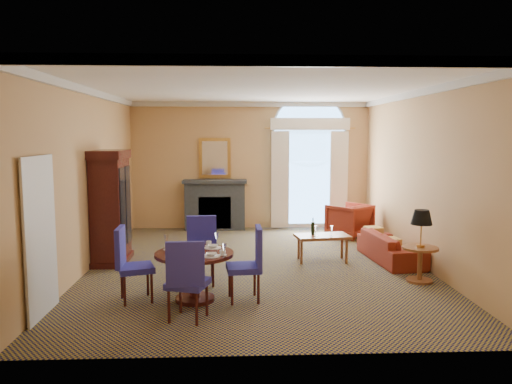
{
  "coord_description": "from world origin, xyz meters",
  "views": [
    {
      "loc": [
        -0.42,
        -8.92,
        2.39
      ],
      "look_at": [
        0.0,
        0.5,
        1.3
      ],
      "focal_mm": 35.0,
      "sensor_mm": 36.0,
      "label": 1
    }
  ],
  "objects_px": {
    "dining_table": "(194,265)",
    "sofa": "(391,247)",
    "armoire": "(111,209)",
    "armchair": "(349,220)",
    "coffee_table": "(322,237)",
    "side_table": "(421,237)"
  },
  "relations": [
    {
      "from": "armchair",
      "to": "coffee_table",
      "type": "relative_size",
      "value": 0.81
    },
    {
      "from": "dining_table",
      "to": "armoire",
      "type": "bearing_deg",
      "value": 127.19
    },
    {
      "from": "sofa",
      "to": "armoire",
      "type": "bearing_deg",
      "value": 82.89
    },
    {
      "from": "coffee_table",
      "to": "armchair",
      "type": "bearing_deg",
      "value": 56.96
    },
    {
      "from": "dining_table",
      "to": "armchair",
      "type": "relative_size",
      "value": 1.32
    },
    {
      "from": "sofa",
      "to": "dining_table",
      "type": "bearing_deg",
      "value": 115.51
    },
    {
      "from": "dining_table",
      "to": "side_table",
      "type": "bearing_deg",
      "value": 12.21
    },
    {
      "from": "coffee_table",
      "to": "side_table",
      "type": "relative_size",
      "value": 0.92
    },
    {
      "from": "armoire",
      "to": "sofa",
      "type": "relative_size",
      "value": 1.17
    },
    {
      "from": "armoire",
      "to": "sofa",
      "type": "distance_m",
      "value": 5.33
    },
    {
      "from": "dining_table",
      "to": "side_table",
      "type": "height_order",
      "value": "side_table"
    },
    {
      "from": "armoire",
      "to": "dining_table",
      "type": "distance_m",
      "value": 2.9
    },
    {
      "from": "armoire",
      "to": "armchair",
      "type": "distance_m",
      "value": 5.46
    },
    {
      "from": "dining_table",
      "to": "armchair",
      "type": "distance_m",
      "value": 5.47
    },
    {
      "from": "armoire",
      "to": "coffee_table",
      "type": "height_order",
      "value": "armoire"
    },
    {
      "from": "armoire",
      "to": "coffee_table",
      "type": "distance_m",
      "value": 4.0
    },
    {
      "from": "armoire",
      "to": "sofa",
      "type": "height_order",
      "value": "armoire"
    },
    {
      "from": "sofa",
      "to": "side_table",
      "type": "xyz_separation_m",
      "value": [
        0.05,
        -1.35,
        0.48
      ]
    },
    {
      "from": "dining_table",
      "to": "sofa",
      "type": "bearing_deg",
      "value": 30.98
    },
    {
      "from": "dining_table",
      "to": "side_table",
      "type": "relative_size",
      "value": 0.98
    },
    {
      "from": "dining_table",
      "to": "sofa",
      "type": "height_order",
      "value": "dining_table"
    },
    {
      "from": "dining_table",
      "to": "coffee_table",
      "type": "height_order",
      "value": "dining_table"
    }
  ]
}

